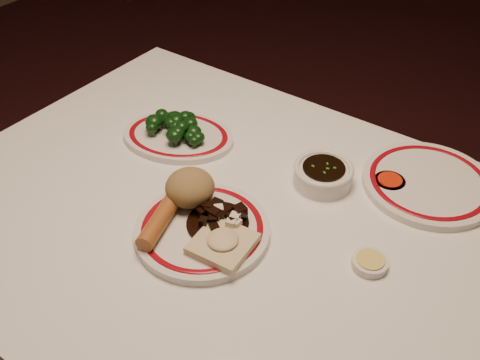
% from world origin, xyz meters
% --- Properties ---
extents(dining_table, '(1.20, 0.90, 0.75)m').
position_xyz_m(dining_table, '(0.00, 0.00, 0.66)').
color(dining_table, white).
rests_on(dining_table, ground).
extents(main_plate, '(0.33, 0.33, 0.02)m').
position_xyz_m(main_plate, '(-0.01, -0.07, 0.76)').
color(main_plate, silver).
rests_on(main_plate, dining_table).
extents(rice_mound, '(0.10, 0.10, 0.07)m').
position_xyz_m(rice_mound, '(-0.07, -0.03, 0.80)').
color(rice_mound, olive).
rests_on(rice_mound, main_plate).
extents(spring_roll, '(0.07, 0.13, 0.03)m').
position_xyz_m(spring_roll, '(-0.07, -0.12, 0.78)').
color(spring_roll, '#A25B27').
rests_on(spring_roll, main_plate).
extents(fried_wonton, '(0.11, 0.11, 0.03)m').
position_xyz_m(fried_wonton, '(0.06, -0.09, 0.78)').
color(fried_wonton, beige).
rests_on(fried_wonton, main_plate).
extents(stirfry_heap, '(0.12, 0.12, 0.03)m').
position_xyz_m(stirfry_heap, '(0.01, -0.04, 0.78)').
color(stirfry_heap, black).
rests_on(stirfry_heap, main_plate).
extents(broccoli_plate, '(0.31, 0.29, 0.02)m').
position_xyz_m(broccoli_plate, '(-0.24, 0.13, 0.76)').
color(broccoli_plate, silver).
rests_on(broccoli_plate, dining_table).
extents(broccoli_pile, '(0.15, 0.11, 0.05)m').
position_xyz_m(broccoli_pile, '(-0.24, 0.13, 0.79)').
color(broccoli_pile, '#23471C').
rests_on(broccoli_pile, broccoli_plate).
extents(soy_bowl, '(0.12, 0.12, 0.04)m').
position_xyz_m(soy_bowl, '(0.10, 0.19, 0.77)').
color(soy_bowl, silver).
rests_on(soy_bowl, dining_table).
extents(sweet_sour_dish, '(0.06, 0.06, 0.02)m').
position_xyz_m(sweet_sour_dish, '(0.22, 0.26, 0.76)').
color(sweet_sour_dish, silver).
rests_on(sweet_sour_dish, dining_table).
extents(mustard_dish, '(0.06, 0.06, 0.02)m').
position_xyz_m(mustard_dish, '(0.28, 0.04, 0.76)').
color(mustard_dish, silver).
rests_on(mustard_dish, dining_table).
extents(far_plate, '(0.33, 0.33, 0.02)m').
position_xyz_m(far_plate, '(0.29, 0.31, 0.76)').
color(far_plate, silver).
rests_on(far_plate, dining_table).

